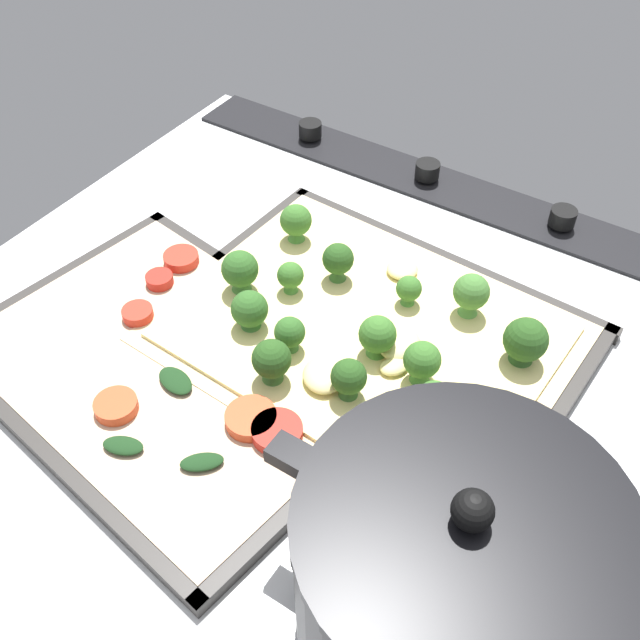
{
  "coord_description": "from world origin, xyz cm",
  "views": [
    {
      "loc": [
        -21.19,
        37.84,
        50.58
      ],
      "look_at": [
        3.29,
        0.16,
        5.23
      ],
      "focal_mm": 42.15,
      "sensor_mm": 36.0,
      "label": 1
    }
  ],
  "objects": [
    {
      "name": "ground_plane",
      "position": [
        0.0,
        0.0,
        -1.5
      ],
      "size": [
        80.53,
        66.51,
        3.0
      ],
      "primitive_type": "cube",
      "color": "silver"
    },
    {
      "name": "stove_control_panel",
      "position": [
        0.0,
        -29.76,
        0.55
      ],
      "size": [
        77.3,
        7.0,
        2.6
      ],
      "color": "black",
      "rests_on": "ground_plane"
    },
    {
      "name": "baking_tray_front",
      "position": [
        1.07,
        -3.68,
        0.36
      ],
      "size": [
        38.66,
        31.62,
        1.3
      ],
      "color": "#33302D",
      "rests_on": "ground_plane"
    },
    {
      "name": "broccoli_pizza",
      "position": [
        0.73,
        -3.18,
        2.08
      ],
      "size": [
        36.12,
        29.09,
        5.8
      ],
      "color": "beige",
      "rests_on": "baking_tray_front"
    },
    {
      "name": "baking_tray_back",
      "position": [
        13.25,
        8.5,
        0.37
      ],
      "size": [
        39.87,
        31.75,
        1.3
      ],
      "color": "#33302D",
      "rests_on": "ground_plane"
    },
    {
      "name": "veggie_pizza_back",
      "position": [
        12.99,
        8.48,
        1.05
      ],
      "size": [
        37.13,
        29.01,
        1.9
      ],
      "color": "#CCAC8D",
      "rests_on": "baking_tray_back"
    },
    {
      "name": "cooking_pot",
      "position": [
        -16.6,
        15.8,
        6.92
      ],
      "size": [
        26.74,
        19.93,
        16.14
      ],
      "color": "black",
      "rests_on": "ground_plane"
    }
  ]
}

